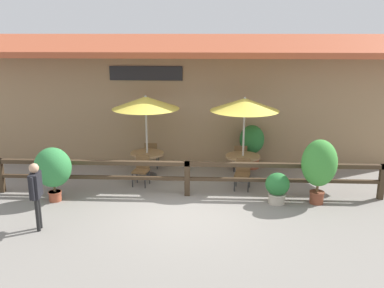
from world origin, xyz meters
name	(u,v)px	position (x,y,z in m)	size (l,w,h in m)	color
ground_plane	(185,211)	(0.00, 0.00, 0.00)	(60.00, 60.00, 0.00)	gray
building_facade	(193,99)	(0.00, 4.10, 2.17)	(14.28, 1.49, 4.23)	#997A56
patio_railing	(187,171)	(0.00, 1.05, 0.70)	(10.40, 0.14, 0.95)	#3D2D1E
patio_umbrella_near	(146,103)	(-1.31, 2.60, 2.27)	(2.00, 2.00, 2.49)	#B7B2A8
dining_table_near	(147,157)	(-1.31, 2.60, 0.59)	(1.03, 1.03, 0.74)	olive
chair_near_streetside	(141,169)	(-1.36, 1.81, 0.48)	(0.49, 0.49, 0.86)	brown
chair_near_wallside	(152,154)	(-1.29, 3.39, 0.48)	(0.42, 0.42, 0.86)	brown
patio_umbrella_middle	(245,105)	(1.58, 2.43, 2.27)	(2.00, 2.00, 2.49)	#B7B2A8
dining_table_middle	(243,160)	(1.58, 2.43, 0.59)	(1.03, 1.03, 0.74)	olive
chair_middle_streetside	(243,172)	(1.52, 1.64, 0.48)	(0.49, 0.49, 0.86)	brown
chair_middle_wallside	(240,156)	(1.55, 3.22, 0.48)	(0.42, 0.42, 0.86)	brown
potted_plant_broad_leaf	(53,168)	(-3.44, 0.50, 0.89)	(0.96, 0.86, 1.44)	#9E4C33
potted_plant_tall_tropical	(319,165)	(3.38, 0.67, 1.04)	(0.90, 0.81, 1.70)	brown
potted_plant_corner_fern	(277,187)	(2.35, 0.63, 0.44)	(0.62, 0.56, 0.82)	#B7AD99
potted_plant_small_flowering	(252,143)	(1.93, 3.55, 0.83)	(0.79, 0.71, 1.42)	#9E4C33
pedestrian	(36,188)	(-3.19, -1.17, 1.00)	(0.24, 0.55, 1.55)	black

